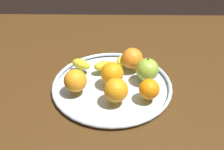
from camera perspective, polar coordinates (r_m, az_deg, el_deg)
The scene contains 9 objects.
ground_plane at distance 85.03cm, azimuth 0.00°, elevation -3.74°, with size 121.80×121.80×4.00cm, color #432A12.
fruit_bowl at distance 83.23cm, azimuth 0.00°, elevation -2.18°, with size 38.65×38.65×1.80cm.
banana at distance 89.06cm, azimuth -1.71°, elevation 2.71°, with size 22.22×10.86×3.59cm.
apple at distance 82.96cm, azimuth 7.83°, elevation 1.21°, with size 7.40×7.40×8.20cm.
orange_front_left at distance 80.44cm, azimuth 0.01°, elevation 0.32°, with size 7.28×7.28×7.28cm, color orange.
orange_front_right at distance 73.89cm, azimuth 0.88°, elevation -3.38°, with size 7.18×7.18×7.18cm, color orange.
orange_center at distance 78.41cm, azimuth -8.15°, elevation -1.25°, with size 7.06×7.06×7.06cm, color orange.
orange_back_right at distance 88.23cm, azimuth 4.51°, elevation 3.69°, with size 7.31×7.31×7.31cm, color orange.
orange_back_left at distance 75.91cm, azimuth 8.25°, elevation -3.11°, with size 6.11×6.11×6.11cm, color orange.
Camera 1 is at (1.10, -65.96, 51.66)cm, focal length 41.15 mm.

